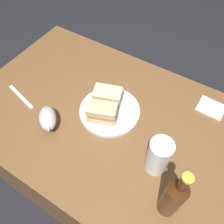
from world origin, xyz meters
The scene contains 13 objects.
ground_plane centered at (0.00, 0.00, 0.00)m, with size 6.00×6.00×0.00m, color black.
dining_table centered at (0.00, 0.00, 0.38)m, with size 1.28×0.78×0.76m, color brown.
plate centered at (0.04, -0.03, 0.77)m, with size 0.26×0.26×0.02m, color white.
sandwich_half_left centered at (0.07, -0.06, 0.81)m, with size 0.14×0.11×0.06m.
sandwich_half_right centered at (0.04, 0.03, 0.82)m, with size 0.13×0.11×0.07m.
potato_wedge_front centered at (0.08, 0.03, 0.79)m, with size 0.05×0.02×0.02m, color #AD702D.
potato_wedge_middle centered at (0.07, -0.04, 0.79)m, with size 0.05×0.02×0.02m, color #AD702D.
potato_wedge_back centered at (0.07, -0.03, 0.79)m, with size 0.04×0.02×0.02m, color #B77F33.
pint_glass centered at (-0.23, 0.09, 0.83)m, with size 0.08×0.08×0.16m.
gravy_boat centered at (0.21, 0.16, 0.80)m, with size 0.13×0.13×0.07m.
cider_bottle centered at (-0.32, 0.20, 0.87)m, with size 0.06×0.06×0.27m.
napkin centered at (-0.32, -0.27, 0.77)m, with size 0.11×0.09×0.01m, color white.
fork centered at (0.42, 0.12, 0.77)m, with size 0.18×0.02×0.01m, color silver.
Camera 1 is at (-0.27, 0.46, 1.56)m, focal length 36.84 mm.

